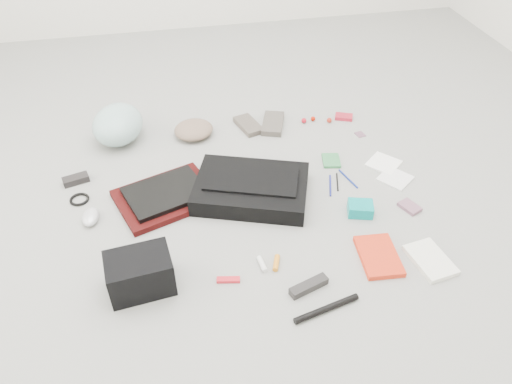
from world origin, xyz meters
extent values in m
plane|color=gray|center=(0.00, 0.00, 0.00)|extent=(4.00, 4.00, 0.00)
cube|color=black|center=(-0.01, 0.04, 0.04)|extent=(0.57, 0.49, 0.08)
cube|color=black|center=(-0.01, 0.04, 0.09)|extent=(0.44, 0.30, 0.01)
cube|color=#330707|center=(-0.38, 0.09, 0.01)|extent=(0.49, 0.42, 0.03)
cube|color=black|center=(-0.38, 0.09, 0.04)|extent=(0.39, 0.33, 0.02)
ellipsoid|color=#A7D1CD|center=(-0.58, 0.61, 0.09)|extent=(0.31, 0.35, 0.18)
ellipsoid|color=#806755|center=(-0.21, 0.57, 0.04)|extent=(0.26, 0.25, 0.07)
cube|color=#574E45|center=(0.08, 0.59, 0.01)|extent=(0.14, 0.20, 0.03)
cube|color=#564F47|center=(0.21, 0.57, 0.02)|extent=(0.17, 0.23, 0.03)
cube|color=black|center=(-0.78, 0.29, 0.02)|extent=(0.12, 0.08, 0.03)
torus|color=black|center=(-0.76, 0.16, 0.01)|extent=(0.11, 0.11, 0.01)
ellipsoid|color=silver|center=(-0.70, 0.02, 0.02)|extent=(0.08, 0.12, 0.04)
cube|color=black|center=(-0.50, -0.38, 0.07)|extent=(0.24, 0.18, 0.15)
cube|color=red|center=(-0.19, -0.42, 0.01)|extent=(0.09, 0.04, 0.01)
cylinder|color=silver|center=(-0.05, -0.37, 0.01)|extent=(0.03, 0.07, 0.02)
cylinder|color=orange|center=(0.00, -0.38, 0.01)|extent=(0.04, 0.08, 0.02)
cube|color=black|center=(0.09, -0.52, 0.02)|extent=(0.16, 0.08, 0.03)
cylinder|color=black|center=(0.12, -0.62, 0.01)|extent=(0.25, 0.08, 0.02)
cube|color=red|center=(0.39, -0.43, 0.01)|extent=(0.16, 0.23, 0.02)
cube|color=white|center=(0.58, -0.49, 0.01)|extent=(0.16, 0.21, 0.02)
cube|color=#317943|center=(0.41, 0.21, 0.01)|extent=(0.10, 0.12, 0.01)
cylinder|color=navy|center=(0.35, 0.03, 0.00)|extent=(0.05, 0.14, 0.01)
cylinder|color=black|center=(0.39, 0.05, 0.00)|extent=(0.04, 0.12, 0.01)
cylinder|color=navy|center=(0.45, 0.06, 0.00)|extent=(0.05, 0.15, 0.01)
cube|color=#059697|center=(0.42, -0.17, 0.03)|extent=(0.12, 0.11, 0.05)
cube|color=#8B5C6F|center=(0.64, -0.18, 0.01)|extent=(0.09, 0.11, 0.02)
cube|color=white|center=(0.65, 0.14, 0.00)|extent=(0.19, 0.19, 0.01)
cube|color=white|center=(0.66, 0.02, 0.00)|extent=(0.18, 0.18, 0.01)
sphere|color=#B00F1E|center=(0.38, 0.57, 0.01)|extent=(0.04, 0.04, 0.03)
sphere|color=#A81201|center=(0.44, 0.58, 0.01)|extent=(0.03, 0.03, 0.03)
sphere|color=#A62213|center=(0.52, 0.55, 0.01)|extent=(0.03, 0.03, 0.03)
cube|color=#B71E31|center=(0.61, 0.57, 0.01)|extent=(0.11, 0.09, 0.02)
cube|color=#794F63|center=(0.64, 0.40, 0.00)|extent=(0.05, 0.06, 0.00)
camera|label=1|loc=(-0.34, -1.61, 1.44)|focal=35.00mm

